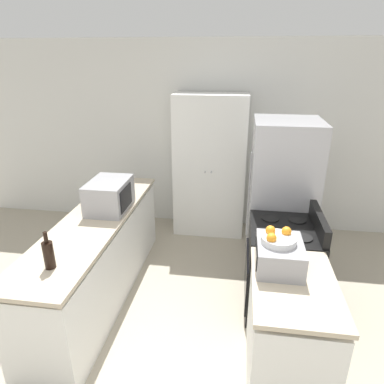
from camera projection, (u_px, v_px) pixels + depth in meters
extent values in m
cube|color=silver|center=(207.00, 138.00, 4.83)|extent=(7.00, 0.06, 2.60)
cube|color=silver|center=(99.00, 260.00, 3.54)|extent=(0.58, 2.40, 0.82)
cube|color=#B7A88E|center=(94.00, 220.00, 3.37)|extent=(0.60, 2.45, 0.04)
cube|color=silver|center=(288.00, 336.00, 2.58)|extent=(0.58, 0.89, 0.82)
cube|color=#B7A88E|center=(295.00, 285.00, 2.41)|extent=(0.60, 0.90, 0.04)
cube|color=white|center=(210.00, 166.00, 4.68)|extent=(0.96, 0.47, 1.93)
sphere|color=#B2B2B7|center=(205.00, 172.00, 4.46)|extent=(0.03, 0.03, 0.03)
sphere|color=#B2B2B7|center=(211.00, 172.00, 4.45)|extent=(0.03, 0.03, 0.03)
cube|color=black|center=(281.00, 268.00, 3.33)|extent=(0.64, 0.73, 0.89)
cube|color=black|center=(246.00, 275.00, 3.42)|extent=(0.02, 0.64, 0.49)
cube|color=black|center=(319.00, 222.00, 3.10)|extent=(0.06, 0.69, 0.16)
cylinder|color=black|center=(273.00, 236.00, 3.02)|extent=(0.17, 0.17, 0.01)
cylinder|color=black|center=(270.00, 218.00, 3.35)|extent=(0.17, 0.17, 0.01)
cylinder|color=black|center=(303.00, 238.00, 2.99)|extent=(0.17, 0.17, 0.01)
cylinder|color=black|center=(297.00, 220.00, 3.31)|extent=(0.17, 0.17, 0.01)
cube|color=#A3A3A8|center=(281.00, 197.00, 3.89)|extent=(0.71, 0.75, 1.75)
cylinder|color=gray|center=(249.00, 195.00, 3.71)|extent=(0.02, 0.02, 0.96)
cube|color=#939399|center=(109.00, 195.00, 3.51)|extent=(0.38, 0.52, 0.31)
cube|color=black|center=(126.00, 198.00, 3.44)|extent=(0.01, 0.32, 0.22)
cylinder|color=black|center=(49.00, 255.00, 2.54)|extent=(0.08, 0.08, 0.21)
cylinder|color=black|center=(46.00, 237.00, 2.49)|extent=(0.03, 0.03, 0.09)
cube|color=#939399|center=(279.00, 255.00, 2.55)|extent=(0.34, 0.43, 0.20)
cube|color=black|center=(256.00, 253.00, 2.58)|extent=(0.01, 0.30, 0.12)
cylinder|color=silver|center=(279.00, 240.00, 2.51)|extent=(0.26, 0.26, 0.05)
sphere|color=orange|center=(286.00, 231.00, 2.54)|extent=(0.07, 0.07, 0.07)
sphere|color=orange|center=(270.00, 230.00, 2.56)|extent=(0.07, 0.07, 0.07)
sphere|color=orange|center=(271.00, 238.00, 2.45)|extent=(0.07, 0.07, 0.07)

